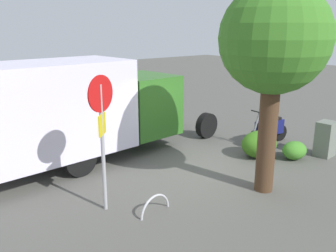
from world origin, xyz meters
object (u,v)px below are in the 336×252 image
at_px(box_truck_near, 77,107).
at_px(stop_sign, 102,123).
at_px(street_tree, 274,42).
at_px(utility_cabinet, 326,139).
at_px(bike_rack_hoop, 155,213).
at_px(motorcycle, 269,129).

height_order(box_truck_near, stop_sign, box_truck_near).
distance_m(street_tree, utility_cabinet, 4.59).
height_order(street_tree, bike_rack_hoop, street_tree).
distance_m(motorcycle, street_tree, 4.86).
bearing_deg(utility_cabinet, stop_sign, -10.15).
bearing_deg(bike_rack_hoop, motorcycle, -166.55).
xyz_separation_m(stop_sign, bike_rack_hoop, (-0.73, 0.82, -1.96)).
bearing_deg(bike_rack_hoop, street_tree, 164.92).
xyz_separation_m(box_truck_near, motorcycle, (-5.76, 2.46, -1.12)).
height_order(motorcycle, street_tree, street_tree).
relative_size(stop_sign, street_tree, 0.61).
bearing_deg(motorcycle, street_tree, 40.47).
relative_size(motorcycle, street_tree, 0.37).
xyz_separation_m(motorcycle, stop_sign, (6.63, 0.59, 1.44)).
bearing_deg(stop_sign, bike_rack_hoop, 131.94).
relative_size(motorcycle, utility_cabinet, 1.67).
bearing_deg(utility_cabinet, box_truck_near, -35.20).
relative_size(stop_sign, bike_rack_hoop, 3.46).
distance_m(motorcycle, bike_rack_hoop, 6.08).
relative_size(street_tree, bike_rack_hoop, 5.70).
xyz_separation_m(box_truck_near, utility_cabinet, (-6.08, 4.29, -1.09)).
bearing_deg(stop_sign, street_tree, 155.92).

